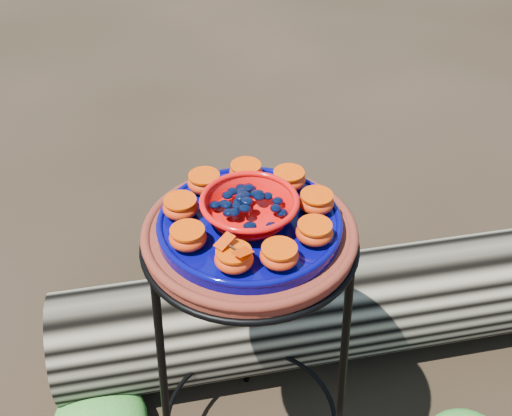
{
  "coord_description": "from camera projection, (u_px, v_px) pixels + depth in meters",
  "views": [
    {
      "loc": [
        -0.05,
        -0.89,
        1.48
      ],
      "look_at": [
        0.01,
        0.0,
        0.78
      ],
      "focal_mm": 45.0,
      "sensor_mm": 36.0,
      "label": 1
    }
  ],
  "objects": [
    {
      "name": "plant_stand",
      "position": [
        251.0,
        363.0,
        1.39
      ],
      "size": [
        0.44,
        0.44,
        0.7
      ],
      "primitive_type": null,
      "color": "black",
      "rests_on": "ground"
    },
    {
      "name": "terracotta_saucer",
      "position": [
        250.0,
        236.0,
        1.17
      ],
      "size": [
        0.39,
        0.39,
        0.03
      ],
      "primitive_type": "cylinder",
      "color": "#63160E",
      "rests_on": "plant_stand"
    },
    {
      "name": "cobalt_plate",
      "position": [
        250.0,
        225.0,
        1.15
      ],
      "size": [
        0.33,
        0.33,
        0.02
      ],
      "primitive_type": "cylinder",
      "color": "#020643",
      "rests_on": "terracotta_saucer"
    },
    {
      "name": "red_bowl",
      "position": [
        249.0,
        210.0,
        1.13
      ],
      "size": [
        0.17,
        0.17,
        0.05
      ],
      "primitive_type": null,
      "color": "red",
      "rests_on": "cobalt_plate"
    },
    {
      "name": "glass_gems",
      "position": [
        249.0,
        194.0,
        1.11
      ],
      "size": [
        0.13,
        0.13,
        0.02
      ],
      "primitive_type": null,
      "color": "black",
      "rests_on": "red_bowl"
    },
    {
      "name": "orange_half_0",
      "position": [
        234.0,
        259.0,
        1.04
      ],
      "size": [
        0.06,
        0.06,
        0.04
      ],
      "primitive_type": "ellipsoid",
      "color": "red",
      "rests_on": "cobalt_plate"
    },
    {
      "name": "orange_half_1",
      "position": [
        279.0,
        256.0,
        1.05
      ],
      "size": [
        0.06,
        0.06,
        0.04
      ],
      "primitive_type": "ellipsoid",
      "color": "red",
      "rests_on": "cobalt_plate"
    },
    {
      "name": "orange_half_2",
      "position": [
        314.0,
        232.0,
        1.09
      ],
      "size": [
        0.06,
        0.06,
        0.04
      ],
      "primitive_type": "ellipsoid",
      "color": "red",
      "rests_on": "cobalt_plate"
    },
    {
      "name": "orange_half_3",
      "position": [
        316.0,
        202.0,
        1.16
      ],
      "size": [
        0.06,
        0.06,
        0.04
      ],
      "primitive_type": "ellipsoid",
      "color": "red",
      "rests_on": "cobalt_plate"
    },
    {
      "name": "orange_half_4",
      "position": [
        289.0,
        179.0,
        1.21
      ],
      "size": [
        0.06,
        0.06,
        0.04
      ],
      "primitive_type": "ellipsoid",
      "color": "red",
      "rests_on": "cobalt_plate"
    },
    {
      "name": "orange_half_5",
      "position": [
        246.0,
        172.0,
        1.23
      ],
      "size": [
        0.06,
        0.06,
        0.04
      ],
      "primitive_type": "ellipsoid",
      "color": "red",
      "rests_on": "cobalt_plate"
    },
    {
      "name": "orange_half_6",
      "position": [
        204.0,
        182.0,
        1.21
      ],
      "size": [
        0.06,
        0.06,
        0.04
      ],
      "primitive_type": "ellipsoid",
      "color": "red",
      "rests_on": "cobalt_plate"
    },
    {
      "name": "orange_half_7",
      "position": [
        181.0,
        207.0,
        1.15
      ],
      "size": [
        0.06,
        0.06,
        0.04
      ],
      "primitive_type": "ellipsoid",
      "color": "red",
      "rests_on": "cobalt_plate"
    },
    {
      "name": "orange_half_8",
      "position": [
        188.0,
        237.0,
        1.08
      ],
      "size": [
        0.06,
        0.06,
        0.04
      ],
      "primitive_type": "ellipsoid",
      "color": "red",
      "rests_on": "cobalt_plate"
    },
    {
      "name": "butterfly",
      "position": [
        234.0,
        248.0,
        1.02
      ],
      "size": [
        0.08,
        0.08,
        0.01
      ],
      "primitive_type": null,
      "rotation": [
        0.0,
        0.0,
        0.78
      ],
      "color": "#C62C00",
      "rests_on": "orange_half_0"
    },
    {
      "name": "driftwood_log",
      "position": [
        347.0,
        305.0,
        1.8
      ],
      "size": [
        1.64,
        0.62,
        0.3
      ],
      "primitive_type": null,
      "rotation": [
        0.0,
        0.0,
        0.13
      ],
      "color": "black",
      "rests_on": "ground"
    },
    {
      "name": "foliage_back",
      "position": [
        204.0,
        300.0,
        1.93
      ],
      "size": [
        0.28,
        0.28,
        0.14
      ],
      "primitive_type": "ellipsoid",
      "color": "#276F23",
      "rests_on": "ground"
    }
  ]
}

